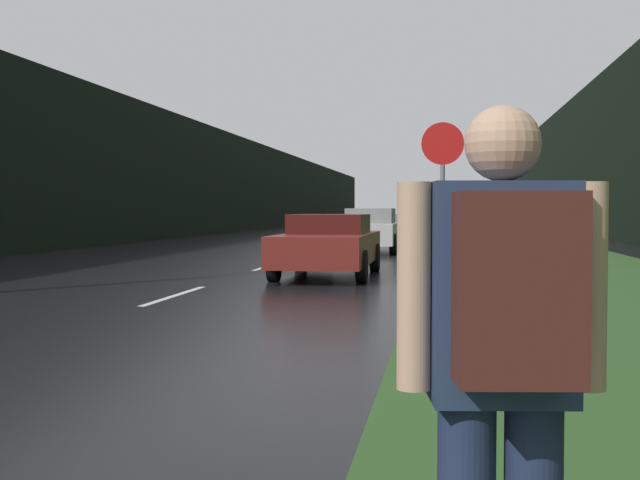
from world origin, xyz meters
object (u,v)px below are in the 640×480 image
stop_sign (442,195)px  car_passing_near (329,244)px  hitchhiker_with_backpack (504,364)px  car_passing_far (370,230)px

stop_sign → car_passing_near: size_ratio=0.56×
car_passing_near → hitchhiker_with_backpack: bearing=100.1°
car_passing_far → stop_sign: bearing=99.3°
car_passing_near → car_passing_far: (0.00, 9.74, 0.06)m
hitchhiker_with_backpack → car_passing_far: (-2.60, 24.33, -0.24)m
stop_sign → car_passing_far: bearing=99.3°
car_passing_near → car_passing_far: bearing=-90.0°
hitchhiker_with_backpack → car_passing_near: hitchhiker_with_backpack is taller
car_passing_near → stop_sign: bearing=116.3°
hitchhiker_with_backpack → car_passing_near: bearing=92.1°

